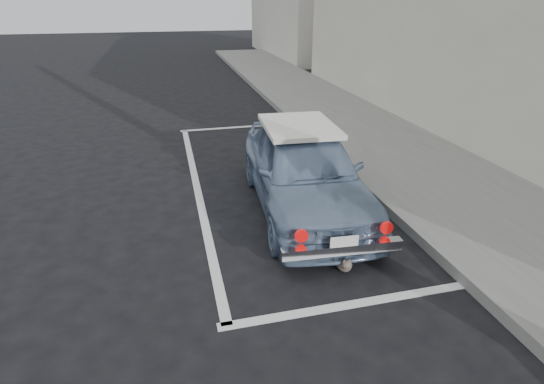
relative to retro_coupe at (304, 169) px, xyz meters
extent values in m
plane|color=black|center=(-0.64, -1.83, -0.65)|extent=(80.00, 80.00, 0.00)
cube|color=slate|center=(2.56, 0.17, -0.57)|extent=(2.80, 40.00, 0.15)
cube|color=black|center=(4.02, 2.17, 0.75)|extent=(0.10, 16.00, 2.40)
cube|color=silver|center=(-0.14, -2.33, -0.64)|extent=(3.00, 0.12, 0.01)
cube|color=silver|center=(-0.14, 4.67, -0.64)|extent=(3.00, 0.12, 0.01)
cube|color=silver|center=(-1.54, 1.17, -0.64)|extent=(0.12, 7.00, 0.01)
imported|color=#738BAB|center=(0.00, 0.00, -0.01)|extent=(1.75, 3.84, 1.28)
cube|color=silver|center=(0.02, 0.37, 0.56)|extent=(1.15, 1.49, 0.07)
cube|color=silver|center=(-0.12, -1.82, -0.27)|extent=(1.44, 0.21, 0.12)
cube|color=white|center=(-0.12, -1.87, -0.17)|extent=(0.33, 0.04, 0.17)
cylinder|color=red|center=(-0.62, -1.82, -0.03)|extent=(0.15, 0.05, 0.15)
cylinder|color=red|center=(0.38, -1.88, -0.03)|extent=(0.15, 0.05, 0.15)
cylinder|color=red|center=(-0.62, -1.82, -0.21)|extent=(0.12, 0.05, 0.12)
cylinder|color=red|center=(0.38, -1.88, -0.21)|extent=(0.12, 0.05, 0.12)
ellipsoid|color=#62564B|center=(-0.02, -1.70, -0.55)|extent=(0.26, 0.34, 0.19)
sphere|color=#62564B|center=(-0.05, -1.83, -0.48)|extent=(0.12, 0.12, 0.12)
cone|color=#62564B|center=(-0.08, -1.82, -0.42)|extent=(0.04, 0.04, 0.05)
cone|color=#62564B|center=(-0.02, -1.84, -0.42)|extent=(0.04, 0.04, 0.05)
cylinder|color=#62564B|center=(0.05, -1.55, -0.61)|extent=(0.06, 0.20, 0.03)
camera|label=1|loc=(-1.90, -5.64, 2.36)|focal=28.00mm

